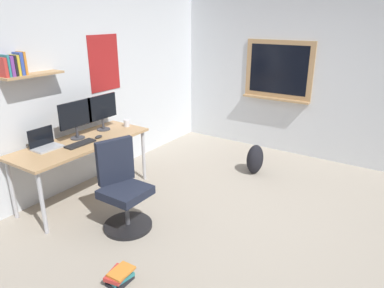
{
  "coord_description": "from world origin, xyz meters",
  "views": [
    {
      "loc": [
        -3.07,
        -1.26,
        2.16
      ],
      "look_at": [
        -0.1,
        0.71,
        0.85
      ],
      "focal_mm": 32.93,
      "sensor_mm": 36.0,
      "label": 1
    }
  ],
  "objects_px": {
    "desk": "(82,146)",
    "backpack": "(255,159)",
    "laptop": "(45,143)",
    "monitor_primary": "(76,117)",
    "monitor_secondary": "(102,110)",
    "coffee_mug": "(127,123)",
    "office_chair": "(123,191)",
    "book_stack_on_floor": "(119,276)",
    "keyboard": "(80,144)",
    "computer_mouse": "(99,137)"
  },
  "relations": [
    {
      "from": "coffee_mug",
      "to": "office_chair",
      "type": "bearing_deg",
      "value": -139.22
    },
    {
      "from": "office_chair",
      "to": "backpack",
      "type": "distance_m",
      "value": 2.13
    },
    {
      "from": "monitor_secondary",
      "to": "computer_mouse",
      "type": "relative_size",
      "value": 4.46
    },
    {
      "from": "desk",
      "to": "coffee_mug",
      "type": "height_order",
      "value": "coffee_mug"
    },
    {
      "from": "monitor_secondary",
      "to": "book_stack_on_floor",
      "type": "distance_m",
      "value": 2.26
    },
    {
      "from": "monitor_secondary",
      "to": "coffee_mug",
      "type": "height_order",
      "value": "monitor_secondary"
    },
    {
      "from": "backpack",
      "to": "book_stack_on_floor",
      "type": "relative_size",
      "value": 1.69
    },
    {
      "from": "coffee_mug",
      "to": "backpack",
      "type": "height_order",
      "value": "coffee_mug"
    },
    {
      "from": "laptop",
      "to": "coffee_mug",
      "type": "relative_size",
      "value": 3.37
    },
    {
      "from": "office_chair",
      "to": "monitor_primary",
      "type": "relative_size",
      "value": 2.05
    },
    {
      "from": "backpack",
      "to": "book_stack_on_floor",
      "type": "xyz_separation_m",
      "value": [
        -2.71,
        0.03,
        -0.15
      ]
    },
    {
      "from": "laptop",
      "to": "monitor_secondary",
      "type": "bearing_deg",
      "value": -3.28
    },
    {
      "from": "computer_mouse",
      "to": "book_stack_on_floor",
      "type": "xyz_separation_m",
      "value": [
        -1.08,
        -1.35,
        -0.69
      ]
    },
    {
      "from": "computer_mouse",
      "to": "coffee_mug",
      "type": "bearing_deg",
      "value": 5.24
    },
    {
      "from": "keyboard",
      "to": "backpack",
      "type": "bearing_deg",
      "value": -35.93
    },
    {
      "from": "computer_mouse",
      "to": "keyboard",
      "type": "bearing_deg",
      "value": 180.0
    },
    {
      "from": "office_chair",
      "to": "coffee_mug",
      "type": "distance_m",
      "value": 1.31
    },
    {
      "from": "office_chair",
      "to": "book_stack_on_floor",
      "type": "relative_size",
      "value": 3.76
    },
    {
      "from": "monitor_secondary",
      "to": "laptop",
      "type": "bearing_deg",
      "value": 176.72
    },
    {
      "from": "computer_mouse",
      "to": "book_stack_on_floor",
      "type": "relative_size",
      "value": 0.41
    },
    {
      "from": "monitor_primary",
      "to": "keyboard",
      "type": "xyz_separation_m",
      "value": [
        -0.13,
        -0.19,
        -0.26
      ]
    },
    {
      "from": "desk",
      "to": "computer_mouse",
      "type": "xyz_separation_m",
      "value": [
        0.2,
        -0.08,
        0.08
      ]
    },
    {
      "from": "monitor_primary",
      "to": "book_stack_on_floor",
      "type": "bearing_deg",
      "value": -120.94
    },
    {
      "from": "monitor_primary",
      "to": "computer_mouse",
      "type": "distance_m",
      "value": 0.35
    },
    {
      "from": "monitor_secondary",
      "to": "computer_mouse",
      "type": "distance_m",
      "value": 0.42
    },
    {
      "from": "monitor_primary",
      "to": "book_stack_on_floor",
      "type": "distance_m",
      "value": 2.03
    },
    {
      "from": "backpack",
      "to": "book_stack_on_floor",
      "type": "height_order",
      "value": "backpack"
    },
    {
      "from": "monitor_secondary",
      "to": "backpack",
      "type": "relative_size",
      "value": 1.09
    },
    {
      "from": "coffee_mug",
      "to": "backpack",
      "type": "relative_size",
      "value": 0.22
    },
    {
      "from": "office_chair",
      "to": "computer_mouse",
      "type": "relative_size",
      "value": 9.13
    },
    {
      "from": "book_stack_on_floor",
      "to": "keyboard",
      "type": "bearing_deg",
      "value": 59.4
    },
    {
      "from": "laptop",
      "to": "book_stack_on_floor",
      "type": "bearing_deg",
      "value": -107.59
    },
    {
      "from": "laptop",
      "to": "monitor_primary",
      "type": "xyz_separation_m",
      "value": [
        0.42,
        -0.05,
        0.22
      ]
    },
    {
      "from": "keyboard",
      "to": "book_stack_on_floor",
      "type": "distance_m",
      "value": 1.71
    },
    {
      "from": "office_chair",
      "to": "keyboard",
      "type": "distance_m",
      "value": 0.85
    },
    {
      "from": "monitor_primary",
      "to": "monitor_secondary",
      "type": "height_order",
      "value": "same"
    },
    {
      "from": "monitor_primary",
      "to": "coffee_mug",
      "type": "distance_m",
      "value": 0.75
    },
    {
      "from": "office_chair",
      "to": "book_stack_on_floor",
      "type": "distance_m",
      "value": 0.96
    },
    {
      "from": "desk",
      "to": "book_stack_on_floor",
      "type": "height_order",
      "value": "desk"
    },
    {
      "from": "laptop",
      "to": "book_stack_on_floor",
      "type": "distance_m",
      "value": 1.82
    },
    {
      "from": "backpack",
      "to": "coffee_mug",
      "type": "bearing_deg",
      "value": 127.06
    },
    {
      "from": "monitor_primary",
      "to": "backpack",
      "type": "height_order",
      "value": "monitor_primary"
    },
    {
      "from": "backpack",
      "to": "laptop",
      "type": "bearing_deg",
      "value": 143.61
    },
    {
      "from": "desk",
      "to": "coffee_mug",
      "type": "distance_m",
      "value": 0.75
    },
    {
      "from": "desk",
      "to": "backpack",
      "type": "xyz_separation_m",
      "value": [
        1.82,
        -1.46,
        -0.46
      ]
    },
    {
      "from": "office_chair",
      "to": "keyboard",
      "type": "height_order",
      "value": "office_chair"
    },
    {
      "from": "keyboard",
      "to": "backpack",
      "type": "relative_size",
      "value": 0.87
    },
    {
      "from": "computer_mouse",
      "to": "backpack",
      "type": "distance_m",
      "value": 2.2
    },
    {
      "from": "backpack",
      "to": "keyboard",
      "type": "bearing_deg",
      "value": 144.07
    },
    {
      "from": "monitor_primary",
      "to": "monitor_secondary",
      "type": "distance_m",
      "value": 0.42
    }
  ]
}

